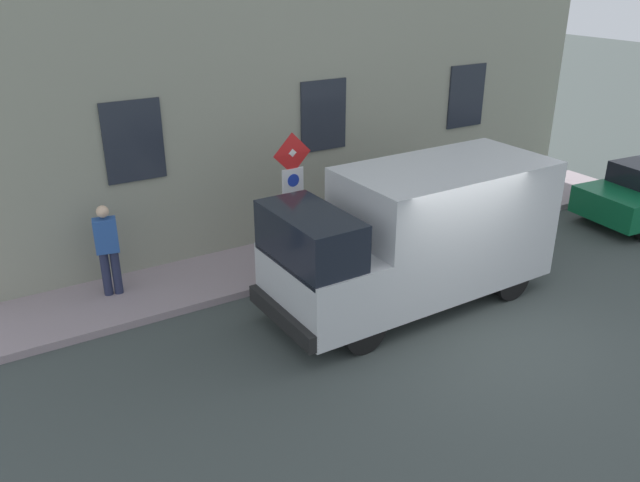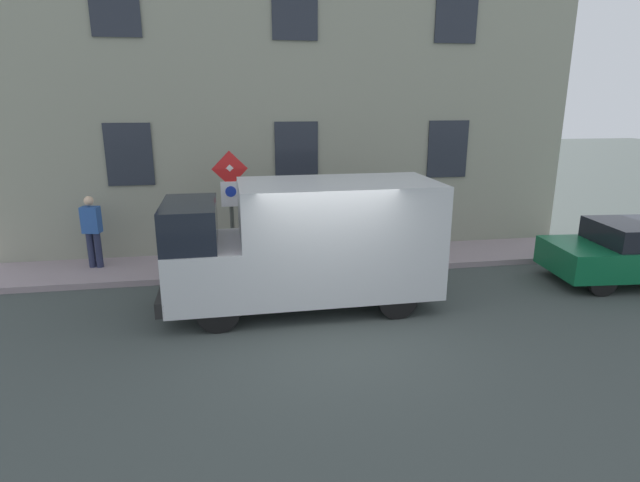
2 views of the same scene
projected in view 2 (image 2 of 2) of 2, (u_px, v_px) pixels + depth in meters
The scene contains 10 objects.
ground_plane at pixel (329, 325), 9.45m from camera, with size 80.00×80.00×0.00m, color #3E4643.
sidewalk_slab at pixel (302, 262), 12.86m from camera, with size 1.88×16.82×0.14m, color gray.
building_facade at pixel (294, 89), 12.96m from camera, with size 0.75×14.82×8.51m.
sign_post_stacked at pixel (231, 196), 11.39m from camera, with size 0.15×0.56×2.67m.
delivery_van at pixel (308, 242), 9.97m from camera, with size 2.07×5.36×2.50m.
bicycle_orange at pixel (390, 237), 13.50m from camera, with size 0.46×1.71×0.89m.
bicycle_blue at pixel (354, 238), 13.34m from camera, with size 0.46×1.71×0.89m.
bicycle_red at pixel (316, 240), 13.18m from camera, with size 0.46×1.72×0.89m.
pedestrian at pixel (92, 229), 12.00m from camera, with size 0.34×0.45×1.72m.
litter_bin at pixel (324, 248), 12.23m from camera, with size 0.44×0.44×0.90m, color #2D5133.
Camera 2 is at (-8.53, 1.62, 4.03)m, focal length 28.73 mm.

